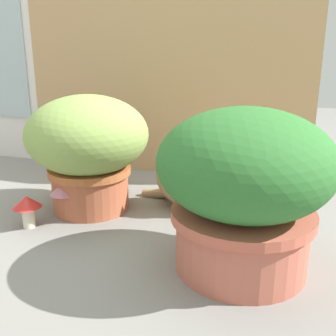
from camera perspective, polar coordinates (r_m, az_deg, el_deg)
ground_plane at (r=1.26m, az=-6.96°, el=-7.30°), size 6.00×6.00×0.00m
cardboard_backdrop at (r=1.67m, az=-0.87°, el=15.47°), size 1.24×0.03×0.95m
window_panel_white at (r=2.07m, az=-22.37°, el=13.90°), size 0.37×0.05×0.91m
grass_planter at (r=1.29m, az=-11.64°, el=3.19°), size 0.39×0.39×0.38m
leafy_planter at (r=0.92m, az=11.12°, el=-2.45°), size 0.41×0.41×0.39m
cat at (r=1.29m, az=4.37°, el=-0.93°), size 0.38×0.19×0.32m
mushroom_ornament_red at (r=1.24m, az=-19.96°, el=-5.19°), size 0.09×0.09×0.10m
mushroom_ornament_pink at (r=1.26m, az=-14.93°, el=-3.43°), size 0.09×0.09×0.13m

